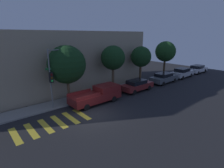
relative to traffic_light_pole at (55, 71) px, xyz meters
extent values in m
plane|color=black|center=(1.54, -3.37, -3.55)|extent=(60.00, 60.00, 0.00)
cube|color=gray|center=(1.54, 0.86, -3.48)|extent=(26.00, 2.05, 0.14)
cube|color=gray|center=(1.54, 5.28, -0.02)|extent=(26.00, 6.00, 7.06)
cube|color=gold|center=(-4.24, -2.57, -3.55)|extent=(0.45, 2.60, 0.00)
cube|color=gold|center=(-3.20, -2.57, -3.55)|extent=(0.45, 2.60, 0.00)
cube|color=gold|center=(-2.16, -2.57, -3.55)|extent=(0.45, 2.60, 0.00)
cube|color=gold|center=(-1.12, -2.57, -3.55)|extent=(0.45, 2.60, 0.00)
cube|color=gold|center=(-0.09, -2.57, -3.55)|extent=(0.45, 2.60, 0.00)
cube|color=gold|center=(0.95, -2.57, -3.55)|extent=(0.45, 2.60, 0.00)
cylinder|color=slate|center=(-0.46, 0.08, -0.80)|extent=(0.12, 0.12, 5.51)
cube|color=black|center=(-0.46, -0.13, -0.50)|extent=(0.30, 0.30, 0.90)
cylinder|color=#4C0C0C|center=(-0.46, -0.29, -0.23)|extent=(0.18, 0.02, 0.18)
cylinder|color=#593D0A|center=(-0.46, -0.29, -0.50)|extent=(0.18, 0.02, 0.18)
cylinder|color=#26E54C|center=(-0.46, -0.29, -0.77)|extent=(0.18, 0.02, 0.18)
cube|color=#19662D|center=(-0.46, 0.08, 0.24)|extent=(0.70, 0.02, 0.18)
cylinder|color=slate|center=(0.51, 0.08, 1.81)|extent=(1.94, 0.08, 0.08)
sphere|color=#F9E5B2|center=(1.48, 0.08, 1.71)|extent=(0.36, 0.36, 0.36)
cube|color=maroon|center=(3.38, -1.27, -2.87)|extent=(5.27, 1.93, 0.77)
cube|color=maroon|center=(4.83, -1.27, -2.21)|extent=(2.37, 1.78, 0.55)
cube|color=maroon|center=(2.06, -0.42, -2.34)|extent=(2.64, 0.08, 0.28)
cube|color=maroon|center=(2.06, -2.12, -2.34)|extent=(2.64, 0.08, 0.28)
cylinder|color=black|center=(5.01, -0.39, -3.25)|extent=(0.60, 0.22, 0.60)
cylinder|color=black|center=(5.01, -2.15, -3.25)|extent=(0.60, 0.22, 0.60)
cylinder|color=black|center=(1.74, -0.39, -3.25)|extent=(0.60, 0.22, 0.60)
cylinder|color=black|center=(1.74, -2.15, -3.25)|extent=(0.60, 0.22, 0.60)
cube|color=maroon|center=(9.55, -1.27, -2.94)|extent=(4.30, 1.74, 0.63)
cube|color=black|center=(9.44, -1.27, -2.40)|extent=(2.24, 1.53, 0.45)
cylinder|color=black|center=(10.88, -0.49, -3.25)|extent=(0.60, 0.22, 0.60)
cylinder|color=black|center=(10.88, -2.05, -3.25)|extent=(0.60, 0.22, 0.60)
cylinder|color=black|center=(8.21, -0.49, -3.25)|extent=(0.60, 0.22, 0.60)
cylinder|color=black|center=(8.21, -2.05, -3.25)|extent=(0.60, 0.22, 0.60)
cube|color=#4C5156|center=(15.26, -1.27, -2.91)|extent=(4.53, 1.82, 0.68)
cube|color=black|center=(15.15, -1.27, -2.35)|extent=(2.36, 1.60, 0.45)
cylinder|color=black|center=(16.67, -0.45, -3.25)|extent=(0.60, 0.22, 0.60)
cylinder|color=black|center=(16.67, -2.09, -3.25)|extent=(0.60, 0.22, 0.60)
cylinder|color=black|center=(13.86, -0.45, -3.25)|extent=(0.60, 0.22, 0.60)
cylinder|color=black|center=(13.86, -2.09, -3.25)|extent=(0.60, 0.22, 0.60)
cube|color=#B7BABF|center=(20.35, -1.27, -2.91)|extent=(4.30, 1.80, 0.68)
cube|color=black|center=(20.24, -1.27, -2.31)|extent=(2.24, 1.58, 0.52)
cylinder|color=black|center=(21.68, -0.46, -3.25)|extent=(0.60, 0.22, 0.60)
cylinder|color=black|center=(21.68, -2.08, -3.25)|extent=(0.60, 0.22, 0.60)
cylinder|color=black|center=(19.02, -0.46, -3.25)|extent=(0.60, 0.22, 0.60)
cylinder|color=black|center=(19.02, -2.08, -3.25)|extent=(0.60, 0.22, 0.60)
cube|color=silver|center=(25.71, -1.27, -2.96)|extent=(4.46, 1.74, 0.58)
cube|color=black|center=(25.60, -1.27, -2.42)|extent=(2.32, 1.53, 0.51)
cylinder|color=black|center=(27.10, -0.49, -3.25)|extent=(0.60, 0.22, 0.60)
cylinder|color=black|center=(27.10, -2.05, -3.25)|extent=(0.60, 0.22, 0.60)
cylinder|color=black|center=(24.33, -0.49, -3.25)|extent=(0.60, 0.22, 0.60)
cylinder|color=black|center=(24.33, -2.05, -3.25)|extent=(0.60, 0.22, 0.60)
cylinder|color=brown|center=(1.42, 0.56, -2.29)|extent=(0.26, 0.26, 2.52)
sphere|color=#143316|center=(1.42, 0.56, 0.34)|extent=(3.66, 3.66, 3.66)
cylinder|color=brown|center=(7.26, 0.56, -2.05)|extent=(0.32, 0.32, 3.00)
sphere|color=#143316|center=(7.26, 0.56, 0.51)|extent=(2.83, 2.83, 2.83)
cylinder|color=#4C3823|center=(12.22, 0.56, -2.17)|extent=(0.30, 0.30, 2.76)
sphere|color=#143316|center=(12.22, 0.56, 0.24)|extent=(2.75, 2.75, 2.75)
cylinder|color=#42301E|center=(17.93, 0.56, -2.07)|extent=(0.30, 0.30, 2.98)
sphere|color=#193D19|center=(17.93, 0.56, 0.59)|extent=(3.11, 3.11, 3.11)
camera|label=1|loc=(-6.00, -14.82, 3.09)|focal=28.00mm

